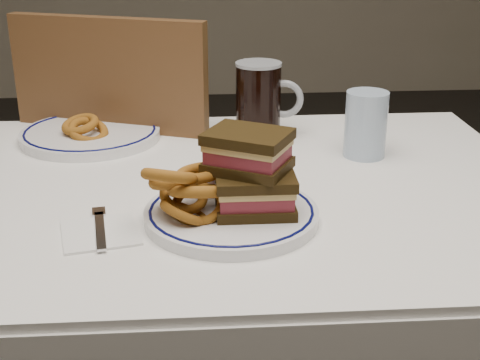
{
  "coord_description": "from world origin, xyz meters",
  "views": [
    {
      "loc": [
        -0.01,
        -1.13,
        1.22
      ],
      "look_at": [
        0.06,
        -0.15,
        0.82
      ],
      "focal_mm": 50.0,
      "sensor_mm": 36.0,
      "label": 1
    }
  ],
  "objects": [
    {
      "name": "onion_rings_main",
      "position": [
        -0.02,
        -0.16,
        0.81
      ],
      "size": [
        0.14,
        0.13,
        0.12
      ],
      "color": "brown",
      "rests_on": "main_plate"
    },
    {
      "name": "chair_far",
      "position": [
        -0.16,
        0.47,
        0.55
      ],
      "size": [
        0.59,
        0.59,
        1.0
      ],
      "color": "#4B3318",
      "rests_on": "floor"
    },
    {
      "name": "napkin_fork",
      "position": [
        -0.16,
        -0.19,
        0.75
      ],
      "size": [
        0.14,
        0.16,
        0.01
      ],
      "color": "white",
      "rests_on": "dining_table"
    },
    {
      "name": "reuben_sandwich",
      "position": [
        0.08,
        -0.15,
        0.83
      ],
      "size": [
        0.16,
        0.15,
        0.13
      ],
      "color": "black",
      "rests_on": "main_plate"
    },
    {
      "name": "ketchup_ramekin",
      "position": [
        0.01,
        -0.08,
        0.79
      ],
      "size": [
        0.06,
        0.06,
        0.04
      ],
      "color": "white",
      "rests_on": "main_plate"
    },
    {
      "name": "onion_rings_far",
      "position": [
        -0.25,
        0.25,
        0.78
      ],
      "size": [
        0.11,
        0.1,
        0.07
      ],
      "color": "brown",
      "rests_on": "far_plate"
    },
    {
      "name": "water_glass",
      "position": [
        0.33,
        0.13,
        0.82
      ],
      "size": [
        0.08,
        0.08,
        0.13
      ],
      "primitive_type": "cylinder",
      "color": "#ABC2DD",
      "rests_on": "dining_table"
    },
    {
      "name": "dining_table",
      "position": [
        0.0,
        0.0,
        0.64
      ],
      "size": [
        1.27,
        0.87,
        0.75
      ],
      "color": "white",
      "rests_on": "floor"
    },
    {
      "name": "main_plate",
      "position": [
        0.05,
        -0.15,
        0.76
      ],
      "size": [
        0.28,
        0.28,
        0.02
      ],
      "color": "white",
      "rests_on": "dining_table"
    },
    {
      "name": "beer_mug",
      "position": [
        0.13,
        0.27,
        0.83
      ],
      "size": [
        0.15,
        0.1,
        0.17
      ],
      "color": "black",
      "rests_on": "dining_table"
    },
    {
      "name": "far_plate",
      "position": [
        -0.24,
        0.28,
        0.76
      ],
      "size": [
        0.3,
        0.3,
        0.02
      ],
      "color": "white",
      "rests_on": "dining_table"
    }
  ]
}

